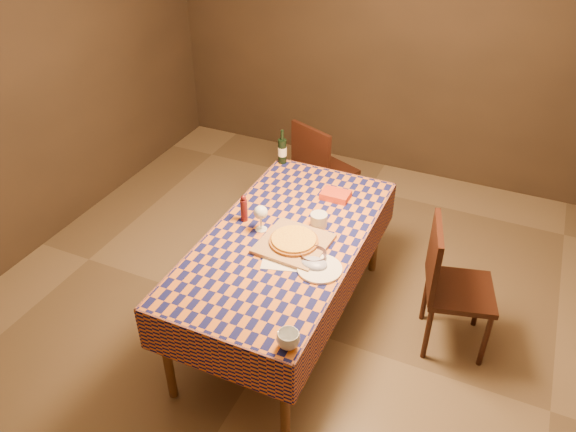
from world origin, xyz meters
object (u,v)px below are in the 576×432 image
(bowl, at_px, (314,256))
(white_plate, at_px, (320,269))
(dining_table, at_px, (285,247))
(pizza, at_px, (294,240))
(chair_right, at_px, (448,281))
(cutting_board, at_px, (294,244))
(chair_far, at_px, (320,168))
(wine_bottle, at_px, (282,151))

(bowl, xyz_separation_m, white_plate, (0.07, -0.08, -0.02))
(dining_table, relative_size, pizza, 4.93)
(bowl, height_order, chair_right, chair_right)
(cutting_board, xyz_separation_m, chair_far, (-0.36, 1.36, -0.26))
(dining_table, relative_size, chair_far, 1.98)
(chair_far, bearing_deg, pizza, -75.21)
(cutting_board, relative_size, bowl, 2.58)
(cutting_board, bearing_deg, chair_far, 104.79)
(pizza, distance_m, wine_bottle, 1.05)
(pizza, xyz_separation_m, white_plate, (0.23, -0.15, -0.03))
(dining_table, relative_size, chair_right, 1.98)
(pizza, height_order, bowl, pizza)
(wine_bottle, xyz_separation_m, chair_right, (1.42, -0.56, -0.35))
(pizza, xyz_separation_m, bowl, (0.16, -0.07, -0.02))
(chair_far, bearing_deg, dining_table, -78.19)
(dining_table, xyz_separation_m, cutting_board, (0.09, -0.05, 0.09))
(chair_far, xyz_separation_m, chair_right, (1.28, -1.00, 0.00))
(pizza, bearing_deg, bowl, -24.44)
(white_plate, bearing_deg, wine_bottle, 124.39)
(white_plate, distance_m, chair_far, 1.65)
(white_plate, bearing_deg, bowl, 131.81)
(cutting_board, relative_size, chair_far, 0.43)
(chair_far, bearing_deg, bowl, -70.04)
(dining_table, xyz_separation_m, wine_bottle, (-0.42, 0.87, 0.18))
(cutting_board, xyz_separation_m, white_plate, (0.23, -0.15, -0.00))
(cutting_board, distance_m, bowl, 0.18)
(chair_far, bearing_deg, chair_right, -38.16)
(dining_table, distance_m, bowl, 0.30)
(cutting_board, xyz_separation_m, wine_bottle, (-0.50, 0.92, 0.09))
(cutting_board, bearing_deg, chair_right, 21.42)
(dining_table, height_order, bowl, bowl)
(dining_table, distance_m, white_plate, 0.39)
(white_plate, xyz_separation_m, chair_right, (0.69, 0.51, -0.25))
(dining_table, relative_size, wine_bottle, 6.78)
(white_plate, height_order, chair_right, chair_right)
(pizza, relative_size, chair_right, 0.40)
(white_plate, bearing_deg, cutting_board, 146.89)
(cutting_board, bearing_deg, wine_bottle, 118.61)
(bowl, bearing_deg, wine_bottle, 123.75)
(pizza, height_order, white_plate, pizza)
(dining_table, bearing_deg, wine_bottle, 115.65)
(cutting_board, height_order, bowl, bowl)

